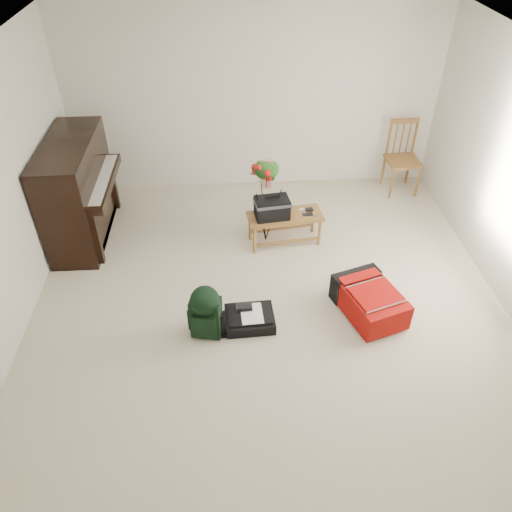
{
  "coord_description": "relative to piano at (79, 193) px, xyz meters",
  "views": [
    {
      "loc": [
        -0.38,
        -3.72,
        3.74
      ],
      "look_at": [
        -0.12,
        0.35,
        0.51
      ],
      "focal_mm": 35.0,
      "sensor_mm": 36.0,
      "label": 1
    }
  ],
  "objects": [
    {
      "name": "black_duffel",
      "position": [
        1.97,
        -1.72,
        -0.52
      ],
      "size": [
        0.51,
        0.42,
        0.21
      ],
      "rotation": [
        0.0,
        0.0,
        0.05
      ],
      "color": "black",
      "rests_on": "floor"
    },
    {
      "name": "red_suitcase",
      "position": [
        3.22,
        -1.59,
        -0.43
      ],
      "size": [
        0.72,
        0.89,
        0.32
      ],
      "rotation": [
        0.0,
        0.0,
        0.33
      ],
      "color": "#AA0709",
      "rests_on": "floor"
    },
    {
      "name": "flower_stand",
      "position": [
        2.25,
        -0.28,
        -0.04
      ],
      "size": [
        0.44,
        0.44,
        1.15
      ],
      "rotation": [
        0.0,
        0.0,
        -0.25
      ],
      "color": "black",
      "rests_on": "floor"
    },
    {
      "name": "green_backpack",
      "position": [
        1.54,
        -1.83,
        -0.27
      ],
      "size": [
        0.33,
        0.3,
        0.59
      ],
      "rotation": [
        0.0,
        0.0,
        -0.21
      ],
      "color": "black",
      "rests_on": "floor"
    },
    {
      "name": "bench",
      "position": [
        2.36,
        -0.35,
        -0.11
      ],
      "size": [
        0.94,
        0.48,
        0.69
      ],
      "rotation": [
        0.0,
        0.0,
        0.14
      ],
      "color": "#946130",
      "rests_on": "floor"
    },
    {
      "name": "piano",
      "position": [
        0.0,
        0.0,
        0.0
      ],
      "size": [
        0.71,
        1.5,
        1.25
      ],
      "color": "black",
      "rests_on": "floor"
    },
    {
      "name": "dining_chair",
      "position": [
        4.25,
        0.84,
        -0.11
      ],
      "size": [
        0.46,
        0.46,
        1.01
      ],
      "rotation": [
        0.0,
        0.0,
        0.06
      ],
      "color": "#946130",
      "rests_on": "floor"
    },
    {
      "name": "floor",
      "position": [
        2.19,
        -1.6,
        -0.6
      ],
      "size": [
        5.0,
        5.5,
        0.01
      ],
      "primitive_type": "cube",
      "color": "#C2B59C",
      "rests_on": "ground"
    },
    {
      "name": "ceiling",
      "position": [
        2.19,
        -1.6,
        1.9
      ],
      "size": [
        5.0,
        5.5,
        0.01
      ],
      "primitive_type": "cube",
      "color": "white",
      "rests_on": "wall_back"
    },
    {
      "name": "wall_back",
      "position": [
        2.19,
        1.15,
        0.65
      ],
      "size": [
        5.0,
        0.04,
        2.5
      ],
      "primitive_type": "cube",
      "color": "silver",
      "rests_on": "floor"
    }
  ]
}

